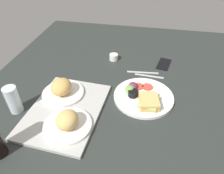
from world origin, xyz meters
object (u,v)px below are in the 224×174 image
object	(u,v)px
serving_tray	(66,110)
bread_plate_far	(62,89)
knife	(143,72)
bread_plate_near	(67,122)
espresso_cup	(114,57)
fork	(149,76)
plate_with_salad	(143,96)
cell_phone	(164,64)
drinking_glass	(13,100)

from	to	relation	value
serving_tray	bread_plate_far	bearing A→B (deg)	27.20
bread_plate_far	knife	bearing A→B (deg)	-52.29
bread_plate_near	espresso_cup	bearing A→B (deg)	-7.89
bread_plate_near	knife	world-z (taller)	bread_plate_near
fork	knife	xyz separation A→B (cm)	(3.00, 4.00, 0.00)
plate_with_salad	cell_phone	bearing A→B (deg)	-17.26
bread_plate_far	plate_with_salad	world-z (taller)	bread_plate_far
plate_with_salad	fork	world-z (taller)	plate_with_salad
drinking_glass	serving_tray	bearing A→B (deg)	-80.84
bread_plate_far	cell_phone	bearing A→B (deg)	-50.78
knife	drinking_glass	bearing A→B (deg)	32.22
bread_plate_near	bread_plate_far	bearing A→B (deg)	27.29
plate_with_salad	drinking_glass	xyz separation A→B (cm)	(-20.05, 59.12, 5.28)
serving_tray	cell_phone	distance (cm)	69.92
bread_plate_far	espresso_cup	bearing A→B (deg)	-24.30
plate_with_salad	drinking_glass	world-z (taller)	drinking_glass
fork	cell_phone	bearing A→B (deg)	-116.71
bread_plate_far	drinking_glass	bearing A→B (deg)	126.16
plate_with_salad	bread_plate_far	bearing A→B (deg)	99.21
plate_with_salad	espresso_cup	size ratio (longest dim) A/B	5.52
espresso_cup	fork	distance (cm)	28.33
plate_with_salad	fork	size ratio (longest dim) A/B	1.82
bread_plate_near	drinking_glass	xyz separation A→B (cm)	(6.55, 28.74, 2.30)
bread_plate_near	cell_phone	bearing A→B (deg)	-33.66
drinking_glass	plate_with_salad	bearing A→B (deg)	-71.26
serving_tray	plate_with_salad	xyz separation A→B (cm)	(16.28, -35.73, 0.82)
bread_plate_far	knife	xyz separation A→B (cm)	(30.24, -39.11, -4.78)
plate_with_salad	bread_plate_near	bearing A→B (deg)	131.21
bread_plate_far	plate_with_salad	bearing A→B (deg)	-80.79
fork	knife	bearing A→B (deg)	-33.57
plate_with_salad	cell_phone	distance (cm)	37.37
bread_plate_near	plate_with_salad	size ratio (longest dim) A/B	0.68
plate_with_salad	cell_phone	size ratio (longest dim) A/B	2.15
knife	plate_with_salad	bearing A→B (deg)	88.86
serving_tray	fork	world-z (taller)	serving_tray
drinking_glass	fork	size ratio (longest dim) A/B	0.81
plate_with_salad	espresso_cup	world-z (taller)	plate_with_salad
bread_plate_near	cell_phone	size ratio (longest dim) A/B	1.46
bread_plate_near	knife	size ratio (longest dim) A/B	1.11
bread_plate_far	fork	size ratio (longest dim) A/B	1.25
drinking_glass	fork	world-z (taller)	drinking_glass
bread_plate_far	espresso_cup	xyz separation A→B (cm)	(41.84, -18.90, -3.03)
knife	fork	bearing A→B (deg)	138.13
knife	espresso_cup	bearing A→B (deg)	-34.85
bread_plate_near	bread_plate_far	size ratio (longest dim) A/B	0.99
fork	knife	distance (cm)	5.00
drinking_glass	espresso_cup	bearing A→B (deg)	-34.01
knife	bread_plate_far	bearing A→B (deg)	32.71
knife	bread_plate_near	bearing A→B (deg)	55.19
bread_plate_far	cell_phone	size ratio (longest dim) A/B	1.48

